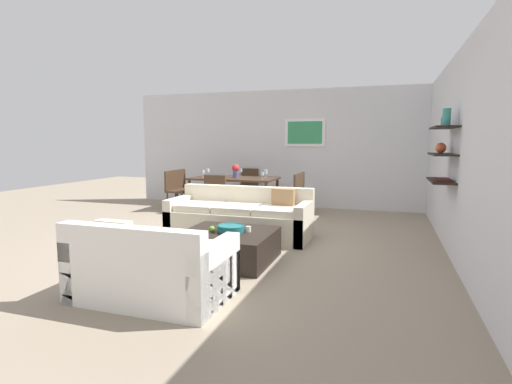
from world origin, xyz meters
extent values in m
plane|color=gray|center=(0.00, 0.00, 0.00)|extent=(18.00, 18.00, 0.00)
cube|color=silver|center=(0.30, 3.53, 1.35)|extent=(8.40, 0.06, 2.70)
cube|color=white|center=(0.37, 3.48, 1.72)|extent=(0.93, 0.02, 0.63)
cube|color=#338C59|center=(0.37, 3.47, 1.72)|extent=(0.79, 0.01, 0.50)
cube|color=silver|center=(3.03, 0.60, 1.35)|extent=(0.06, 8.20, 2.70)
cube|color=black|center=(2.86, 0.23, 1.70)|extent=(0.28, 0.90, 0.02)
cube|color=black|center=(2.86, 0.23, 1.35)|extent=(0.28, 0.90, 0.02)
cube|color=black|center=(2.86, 0.23, 1.00)|extent=(0.28, 0.90, 0.02)
cylinder|color=teal|center=(2.86, 0.03, 1.82)|extent=(0.10, 0.10, 0.22)
sphere|color=#D85933|center=(2.86, 0.41, 1.43)|extent=(0.14, 0.14, 0.14)
cylinder|color=#4C518C|center=(2.86, 0.28, 1.77)|extent=(0.07, 0.07, 0.12)
cube|color=#4C1E19|center=(2.86, 0.08, 1.03)|extent=(0.20, 0.28, 0.03)
cube|color=beige|center=(-0.03, 0.30, 0.21)|extent=(2.25, 0.90, 0.42)
cube|color=beige|center=(-0.03, 0.67, 0.60)|extent=(2.25, 0.16, 0.36)
cube|color=beige|center=(-1.09, 0.30, 0.30)|extent=(0.14, 0.90, 0.60)
cube|color=beige|center=(1.02, 0.30, 0.30)|extent=(0.14, 0.90, 0.60)
cube|color=beige|center=(-0.69, 0.26, 0.47)|extent=(0.64, 0.70, 0.10)
cube|color=beige|center=(-0.03, 0.26, 0.47)|extent=(0.64, 0.70, 0.10)
cube|color=beige|center=(0.62, 0.26, 0.47)|extent=(0.64, 0.70, 0.10)
cube|color=#99724C|center=(0.64, 0.49, 0.60)|extent=(0.37, 0.15, 0.36)
cube|color=white|center=(0.05, -2.27, 0.21)|extent=(1.45, 0.90, 0.42)
cube|color=white|center=(0.05, -2.64, 0.60)|extent=(1.45, 0.16, 0.36)
cube|color=white|center=(0.71, -2.27, 0.30)|extent=(0.14, 0.90, 0.60)
cube|color=white|center=(-0.60, -2.27, 0.30)|extent=(0.14, 0.90, 0.60)
cube|color=white|center=(0.35, -2.23, 0.47)|extent=(0.57, 0.70, 0.10)
cube|color=white|center=(-0.24, -2.23, 0.47)|extent=(0.57, 0.70, 0.10)
cube|color=beige|center=(-0.25, -2.46, 0.60)|extent=(0.36, 0.13, 0.36)
cube|color=black|center=(0.28, -0.95, 0.19)|extent=(1.14, 1.07, 0.38)
cylinder|color=#19666B|center=(0.32, -0.94, 0.42)|extent=(0.34, 0.34, 0.08)
torus|color=#19666B|center=(0.32, -0.94, 0.46)|extent=(0.34, 0.34, 0.02)
cylinder|color=silver|center=(0.54, -0.88, 0.42)|extent=(0.07, 0.07, 0.07)
sphere|color=#669E2D|center=(0.10, -1.02, 0.42)|extent=(0.08, 0.08, 0.08)
cube|color=#422D1E|center=(-0.94, 2.40, 0.73)|extent=(1.82, 0.97, 0.04)
cylinder|color=#422D1E|center=(-1.80, 1.97, 0.35)|extent=(0.06, 0.06, 0.71)
cylinder|color=#422D1E|center=(-0.09, 1.97, 0.35)|extent=(0.06, 0.06, 0.71)
cylinder|color=#422D1E|center=(-1.80, 2.82, 0.35)|extent=(0.06, 0.06, 0.71)
cylinder|color=#422D1E|center=(-0.09, 2.82, 0.35)|extent=(0.06, 0.06, 0.71)
cube|color=#422D1E|center=(-0.94, 1.59, 0.43)|extent=(0.44, 0.44, 0.04)
cube|color=#422D1E|center=(-0.94, 1.39, 0.67)|extent=(0.44, 0.04, 0.43)
cylinder|color=#422D1E|center=(-0.76, 1.77, 0.21)|extent=(0.04, 0.04, 0.41)
cylinder|color=#422D1E|center=(-1.12, 1.77, 0.21)|extent=(0.04, 0.04, 0.41)
cylinder|color=#422D1E|center=(-0.76, 1.41, 0.21)|extent=(0.04, 0.04, 0.41)
cylinder|color=#422D1E|center=(-1.12, 1.41, 0.21)|extent=(0.04, 0.04, 0.41)
cube|color=#422D1E|center=(-0.94, 3.20, 0.43)|extent=(0.44, 0.44, 0.04)
cube|color=#422D1E|center=(-0.94, 3.40, 0.67)|extent=(0.44, 0.04, 0.43)
cylinder|color=#422D1E|center=(-1.12, 3.02, 0.21)|extent=(0.04, 0.04, 0.41)
cylinder|color=#422D1E|center=(-0.76, 3.02, 0.21)|extent=(0.04, 0.04, 0.41)
cylinder|color=#422D1E|center=(-1.12, 3.38, 0.21)|extent=(0.04, 0.04, 0.41)
cylinder|color=#422D1E|center=(-0.76, 3.38, 0.21)|extent=(0.04, 0.04, 0.41)
cube|color=#422D1E|center=(-2.18, 2.62, 0.43)|extent=(0.44, 0.44, 0.04)
cube|color=#422D1E|center=(-2.38, 2.62, 0.67)|extent=(0.04, 0.44, 0.43)
cylinder|color=#422D1E|center=(-2.00, 2.44, 0.21)|extent=(0.04, 0.04, 0.41)
cylinder|color=#422D1E|center=(-2.00, 2.80, 0.21)|extent=(0.04, 0.04, 0.41)
cylinder|color=#422D1E|center=(-2.36, 2.44, 0.21)|extent=(0.04, 0.04, 0.41)
cylinder|color=#422D1E|center=(-2.36, 2.80, 0.21)|extent=(0.04, 0.04, 0.41)
cube|color=#422D1E|center=(-2.18, 2.18, 0.43)|extent=(0.44, 0.44, 0.04)
cube|color=#422D1E|center=(-2.38, 2.18, 0.67)|extent=(0.04, 0.44, 0.43)
cylinder|color=#422D1E|center=(-2.00, 2.00, 0.21)|extent=(0.04, 0.04, 0.41)
cylinder|color=#422D1E|center=(-2.00, 2.36, 0.21)|extent=(0.04, 0.04, 0.41)
cylinder|color=#422D1E|center=(-2.36, 2.00, 0.21)|extent=(0.04, 0.04, 0.41)
cylinder|color=#422D1E|center=(-2.36, 2.36, 0.21)|extent=(0.04, 0.04, 0.41)
cube|color=#422D1E|center=(0.29, 2.62, 0.43)|extent=(0.44, 0.44, 0.04)
cube|color=#422D1E|center=(0.49, 2.62, 0.67)|extent=(0.04, 0.44, 0.43)
cylinder|color=#422D1E|center=(0.11, 2.80, 0.21)|extent=(0.04, 0.04, 0.41)
cylinder|color=#422D1E|center=(0.11, 2.44, 0.21)|extent=(0.04, 0.04, 0.41)
cylinder|color=#422D1E|center=(0.47, 2.80, 0.21)|extent=(0.04, 0.04, 0.41)
cylinder|color=#422D1E|center=(0.47, 2.44, 0.21)|extent=(0.04, 0.04, 0.41)
cube|color=#422D1E|center=(0.29, 2.18, 0.43)|extent=(0.44, 0.44, 0.04)
cube|color=#422D1E|center=(0.49, 2.18, 0.67)|extent=(0.04, 0.44, 0.43)
cylinder|color=#422D1E|center=(0.11, 2.36, 0.21)|extent=(0.04, 0.04, 0.41)
cylinder|color=#422D1E|center=(0.11, 2.00, 0.21)|extent=(0.04, 0.04, 0.41)
cylinder|color=#422D1E|center=(0.47, 2.36, 0.21)|extent=(0.04, 0.04, 0.41)
cylinder|color=#422D1E|center=(0.47, 2.00, 0.21)|extent=(0.04, 0.04, 0.41)
cylinder|color=silver|center=(-1.62, 2.28, 0.75)|extent=(0.06, 0.06, 0.01)
cylinder|color=silver|center=(-1.62, 2.28, 0.79)|extent=(0.01, 0.01, 0.08)
cylinder|color=silver|center=(-1.62, 2.28, 0.87)|extent=(0.07, 0.07, 0.08)
cylinder|color=silver|center=(-0.27, 2.28, 0.75)|extent=(0.06, 0.06, 0.01)
cylinder|color=silver|center=(-0.27, 2.28, 0.79)|extent=(0.01, 0.01, 0.07)
cylinder|color=silver|center=(-0.27, 2.28, 0.86)|extent=(0.07, 0.07, 0.07)
cylinder|color=silver|center=(-1.62, 2.52, 0.75)|extent=(0.06, 0.06, 0.01)
cylinder|color=silver|center=(-1.62, 2.52, 0.80)|extent=(0.01, 0.01, 0.08)
cylinder|color=silver|center=(-1.62, 2.52, 0.88)|extent=(0.08, 0.08, 0.09)
cylinder|color=silver|center=(-0.94, 2.82, 0.75)|extent=(0.06, 0.06, 0.01)
cylinder|color=silver|center=(-0.94, 2.82, 0.80)|extent=(0.01, 0.01, 0.08)
cylinder|color=silver|center=(-0.94, 2.82, 0.88)|extent=(0.06, 0.06, 0.08)
cylinder|color=silver|center=(-0.27, 2.52, 0.75)|extent=(0.06, 0.06, 0.01)
cylinder|color=silver|center=(-0.27, 2.52, 0.79)|extent=(0.01, 0.01, 0.08)
cylinder|color=silver|center=(-0.27, 2.52, 0.88)|extent=(0.07, 0.07, 0.10)
cylinder|color=#4C518C|center=(-0.90, 2.38, 0.82)|extent=(0.12, 0.12, 0.15)
sphere|color=red|center=(-0.90, 2.38, 0.96)|extent=(0.16, 0.16, 0.16)
camera|label=1|loc=(2.17, -5.50, 1.52)|focal=27.72mm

